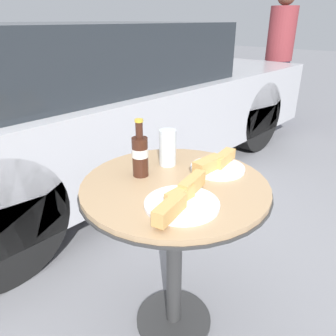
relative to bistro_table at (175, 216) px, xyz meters
name	(u,v)px	position (x,y,z in m)	size (l,w,h in m)	color
ground_plane	(174,320)	(0.00, 0.00, -0.58)	(30.00, 30.00, 0.00)	gray
bistro_table	(175,216)	(0.00, 0.00, 0.00)	(0.72, 0.72, 0.72)	#333333
cola_bottle_left	(140,154)	(-0.04, 0.14, 0.24)	(0.06, 0.06, 0.23)	#3D1E14
drinking_glass	(168,149)	(0.11, 0.13, 0.22)	(0.07, 0.07, 0.15)	silver
lunch_plate_near	(181,200)	(-0.11, -0.13, 0.17)	(0.32, 0.25, 0.07)	white
lunch_plate_far	(217,165)	(0.20, -0.05, 0.17)	(0.25, 0.22, 0.06)	white
parked_car	(101,103)	(0.88, 1.64, 0.03)	(4.24, 1.78, 1.26)	#B7B7BC
pedestrian	(280,49)	(3.43, 1.23, 0.35)	(0.34, 0.34, 1.64)	navy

